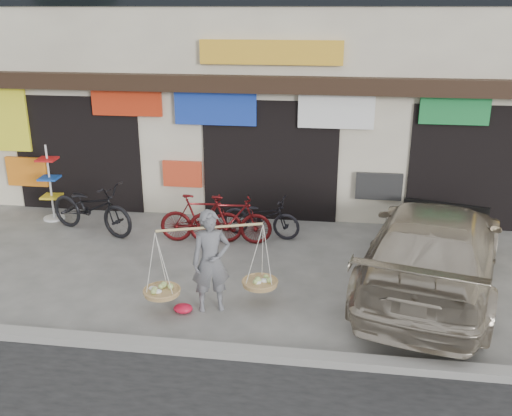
# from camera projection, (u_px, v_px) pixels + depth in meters

# --- Properties ---
(ground) EXTENTS (70.00, 70.00, 0.00)m
(ground) POSITION_uv_depth(u_px,v_px,m) (245.00, 289.00, 9.84)
(ground) COLOR slate
(ground) RESTS_ON ground
(kerb) EXTENTS (70.00, 0.25, 0.12)m
(kerb) POSITION_uv_depth(u_px,v_px,m) (222.00, 351.00, 7.95)
(kerb) COLOR gray
(kerb) RESTS_ON ground
(shophouse_block) EXTENTS (14.00, 6.32, 7.00)m
(shophouse_block) POSITION_uv_depth(u_px,v_px,m) (284.00, 54.00, 14.67)
(shophouse_block) COLOR beige
(shophouse_block) RESTS_ON ground
(street_vendor) EXTENTS (2.04, 1.08, 1.67)m
(street_vendor) POSITION_uv_depth(u_px,v_px,m) (211.00, 265.00, 8.93)
(street_vendor) COLOR slate
(street_vendor) RESTS_ON ground
(bike_0) EXTENTS (2.27, 1.41, 1.13)m
(bike_0) POSITION_uv_depth(u_px,v_px,m) (91.00, 207.00, 12.12)
(bike_0) COLOR black
(bike_0) RESTS_ON ground
(bike_1) EXTENTS (1.73, 0.62, 1.02)m
(bike_1) POSITION_uv_depth(u_px,v_px,m) (201.00, 219.00, 11.63)
(bike_1) COLOR #4E0D0F
(bike_1) RESTS_ON ground
(bike_2) EXTENTS (1.76, 0.88, 0.88)m
(bike_2) POSITION_uv_depth(u_px,v_px,m) (261.00, 216.00, 11.94)
(bike_2) COLOR black
(bike_2) RESTS_ON ground
(bike_3) EXTENTS (1.73, 0.62, 1.02)m
(bike_3) POSITION_uv_depth(u_px,v_px,m) (230.00, 220.00, 11.55)
(bike_3) COLOR #4E0D0F
(bike_3) RESTS_ON ground
(suv) EXTENTS (3.29, 5.50, 1.49)m
(suv) POSITION_uv_depth(u_px,v_px,m) (433.00, 248.00, 9.63)
(suv) COLOR #AFA28D
(suv) RESTS_ON ground
(display_rack) EXTENTS (0.48, 0.48, 1.73)m
(display_rack) POSITION_uv_depth(u_px,v_px,m) (51.00, 190.00, 12.83)
(display_rack) COLOR silver
(display_rack) RESTS_ON ground
(red_bag) EXTENTS (0.31, 0.25, 0.14)m
(red_bag) POSITION_uv_depth(u_px,v_px,m) (183.00, 308.00, 9.05)
(red_bag) COLOR red
(red_bag) RESTS_ON ground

